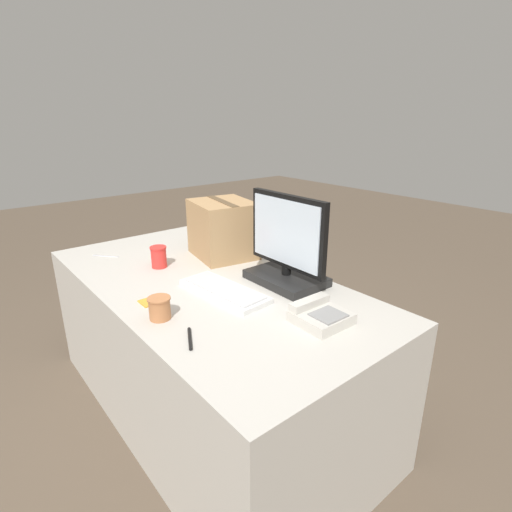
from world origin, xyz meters
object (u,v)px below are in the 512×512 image
(keyboard, at_px, (224,291))
(sticky_note_pad, at_px, (150,302))
(cardboard_box, at_px, (223,229))
(desk_phone, at_px, (320,315))
(paper_cup_left, at_px, (159,257))
(pen_marker, at_px, (190,339))
(spoon, at_px, (101,256))
(monitor, at_px, (287,251))
(paper_cup_right, at_px, (160,308))

(keyboard, distance_m, sticky_note_pad, 0.31)
(keyboard, bearing_deg, cardboard_box, 139.93)
(desk_phone, xyz_separation_m, paper_cup_left, (-0.90, -0.20, 0.03))
(keyboard, height_order, pen_marker, keyboard)
(desk_phone, distance_m, spoon, 1.31)
(monitor, distance_m, pen_marker, 0.64)
(spoon, height_order, sticky_note_pad, sticky_note_pad)
(paper_cup_right, bearing_deg, paper_cup_left, 153.69)
(desk_phone, relative_size, paper_cup_right, 2.19)
(keyboard, xyz_separation_m, sticky_note_pad, (-0.12, -0.29, -0.01))
(paper_cup_right, height_order, cardboard_box, cardboard_box)
(desk_phone, height_order, paper_cup_left, paper_cup_left)
(keyboard, distance_m, spoon, 0.86)
(monitor, relative_size, paper_cup_right, 5.08)
(paper_cup_left, xyz_separation_m, cardboard_box, (0.06, 0.36, 0.10))
(monitor, height_order, spoon, monitor)
(paper_cup_right, distance_m, pen_marker, 0.21)
(cardboard_box, height_order, pen_marker, cardboard_box)
(paper_cup_right, distance_m, spoon, 0.86)
(keyboard, xyz_separation_m, pen_marker, (0.24, -0.31, -0.01))
(paper_cup_left, bearing_deg, spoon, -154.56)
(cardboard_box, bearing_deg, paper_cup_right, -53.82)
(monitor, height_order, paper_cup_left, monitor)
(monitor, bearing_deg, paper_cup_left, -146.55)
(keyboard, xyz_separation_m, paper_cup_left, (-0.47, -0.07, 0.04))
(spoon, bearing_deg, keyboard, 156.09)
(monitor, relative_size, cardboard_box, 1.17)
(paper_cup_left, relative_size, pen_marker, 0.86)
(desk_phone, distance_m, pen_marker, 0.48)
(paper_cup_right, relative_size, pen_marker, 0.69)
(pen_marker, bearing_deg, desk_phone, -85.53)
(monitor, distance_m, keyboard, 0.33)
(spoon, xyz_separation_m, pen_marker, (1.06, -0.07, 0.00))
(pen_marker, relative_size, sticky_note_pad, 1.63)
(sticky_note_pad, bearing_deg, paper_cup_left, 147.96)
(keyboard, height_order, sticky_note_pad, keyboard)
(desk_phone, height_order, spoon, desk_phone)
(keyboard, height_order, desk_phone, desk_phone)
(desk_phone, height_order, sticky_note_pad, desk_phone)
(monitor, distance_m, cardboard_box, 0.49)
(keyboard, xyz_separation_m, desk_phone, (0.43, 0.13, 0.01))
(monitor, bearing_deg, spoon, -149.55)
(pen_marker, bearing_deg, keyboard, -24.37)
(monitor, bearing_deg, keyboard, -105.16)
(paper_cup_right, bearing_deg, cardboard_box, 126.18)
(monitor, distance_m, desk_phone, 0.41)
(pen_marker, bearing_deg, spoon, 24.31)
(desk_phone, relative_size, sticky_note_pad, 2.49)
(monitor, xyz_separation_m, paper_cup_left, (-0.55, -0.36, -0.10))
(keyboard, bearing_deg, spoon, -168.87)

